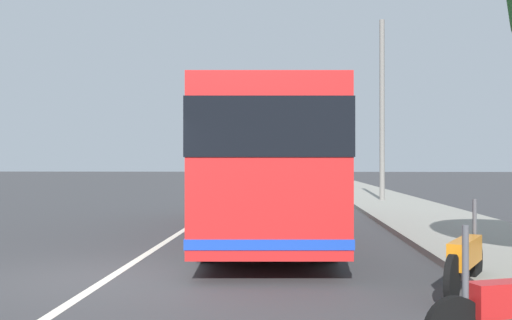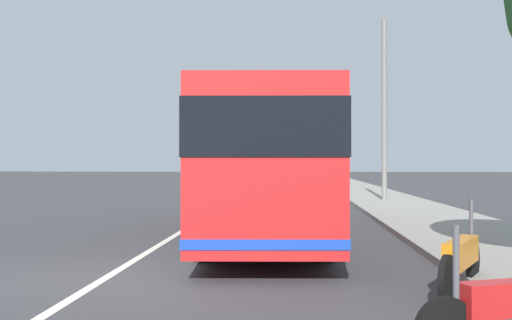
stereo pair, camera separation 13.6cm
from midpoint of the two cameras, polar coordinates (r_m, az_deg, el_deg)
The scene contains 8 objects.
ground_plane at distance 9.74m, azimuth -13.99°, elevation -11.09°, with size 220.00×220.00×0.00m, color #38383A.
sidewalk_curb at distance 19.69m, azimuth 16.70°, elevation -5.40°, with size 110.00×3.60×0.14m, color gray.
lane_divider_line at distance 19.42m, azimuth -4.93°, elevation -5.67°, with size 110.00×0.16×0.01m, color silver.
coach_bus at distance 14.75m, azimuth 0.98°, elevation -0.15°, with size 12.33×3.27×3.22m.
motorcycle_angled at distance 8.66m, azimuth 19.98°, elevation -9.15°, with size 2.11×1.15×1.28m.
car_oncoming at distance 51.04m, azimuth 2.96°, elevation -1.52°, with size 4.56×1.95×1.49m.
car_ahead_same_lane at distance 52.58m, azimuth -2.09°, elevation -1.54°, with size 4.36×2.09×1.44m.
utility_pole at distance 27.20m, azimuth 12.66°, elevation 4.72°, with size 0.24×0.24×8.40m, color slate.
Camera 2 is at (-9.11, -2.98, 1.83)m, focal length 40.63 mm.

